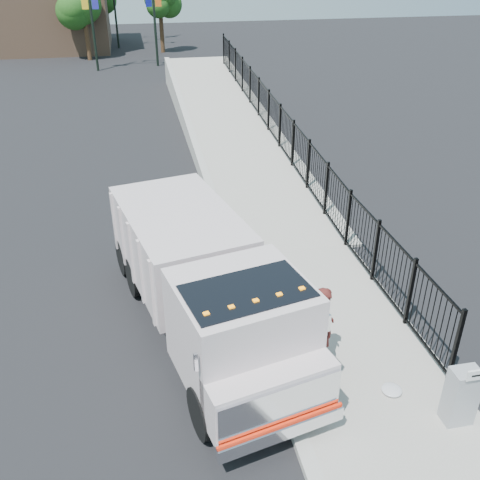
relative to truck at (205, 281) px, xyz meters
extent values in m
plane|color=black|center=(1.27, -0.67, -1.54)|extent=(120.00, 120.00, 0.00)
cube|color=#9E998E|center=(3.19, -2.67, -1.48)|extent=(3.55, 12.00, 0.12)
cube|color=#ADAAA3|center=(1.27, -2.67, -1.46)|extent=(0.30, 12.00, 0.16)
cube|color=#9E998E|center=(3.39, 15.33, -1.54)|extent=(3.95, 24.06, 3.19)
cube|color=black|center=(4.82, 11.33, -0.64)|extent=(0.10, 28.00, 1.80)
cube|color=black|center=(-0.09, 0.39, -0.96)|extent=(2.59, 7.21, 0.23)
cube|color=silver|center=(0.44, -1.97, 0.09)|extent=(2.92, 2.80, 2.10)
cube|color=silver|center=(0.73, -3.25, -0.43)|extent=(2.57, 1.26, 1.05)
cube|color=silver|center=(0.82, -3.63, -0.43)|extent=(2.38, 0.61, 0.89)
cube|color=silver|center=(0.83, -3.71, -0.96)|extent=(2.50, 0.74, 0.29)
cube|color=#F8280B|center=(0.83, -3.71, -0.80)|extent=(2.47, 0.60, 0.06)
cube|color=black|center=(0.50, -2.22, 0.72)|extent=(2.56, 1.84, 0.89)
cube|color=silver|center=(-0.39, 1.73, 0.09)|extent=(3.43, 4.86, 1.79)
cube|color=silver|center=(-0.61, -3.28, 0.57)|extent=(0.08, 0.08, 0.37)
cube|color=silver|center=(1.96, -2.71, 0.57)|extent=(0.08, 0.08, 0.37)
cube|color=orange|center=(-0.34, -2.79, 1.16)|extent=(0.12, 0.11, 0.06)
cube|color=orange|center=(0.12, -2.69, 1.16)|extent=(0.12, 0.11, 0.06)
cube|color=orange|center=(0.58, -2.58, 1.16)|extent=(0.12, 0.11, 0.06)
cube|color=orange|center=(1.04, -2.48, 1.16)|extent=(0.12, 0.11, 0.06)
cube|color=orange|center=(1.50, -2.38, 1.16)|extent=(0.12, 0.11, 0.06)
cylinder|color=black|center=(-0.47, -2.93, -1.01)|extent=(0.56, 1.10, 1.05)
cylinder|color=black|center=(1.68, -2.44, -1.01)|extent=(0.56, 1.10, 1.05)
cylinder|color=black|center=(-1.60, 2.10, -1.01)|extent=(0.56, 1.10, 1.05)
cylinder|color=black|center=(0.55, 2.58, -1.01)|extent=(0.56, 1.10, 1.05)
cylinder|color=black|center=(-1.86, 3.23, -1.01)|extent=(0.56, 1.10, 1.05)
cylinder|color=black|center=(0.30, 3.71, -1.01)|extent=(0.56, 1.10, 1.05)
imported|color=#511B18|center=(2.33, -1.52, -0.46)|extent=(0.50, 0.73, 1.92)
cube|color=gray|center=(4.37, -3.70, -0.79)|extent=(0.55, 0.40, 1.25)
cube|color=white|center=(4.37, -3.92, -0.06)|extent=(0.35, 0.04, 0.22)
ellipsoid|color=silver|center=(3.48, -2.77, -1.36)|extent=(0.43, 0.43, 0.11)
cylinder|color=black|center=(-3.56, 32.28, 2.46)|extent=(0.18, 0.18, 8.00)
cube|color=#232497|center=(-3.21, 32.28, 3.26)|extent=(0.45, 0.04, 1.10)
cube|color=yellow|center=(-3.91, 32.28, 3.26)|extent=(0.45, 0.04, 1.10)
cylinder|color=black|center=(0.95, 33.24, 2.46)|extent=(0.18, 0.18, 8.00)
cylinder|color=black|center=(-2.02, 42.23, 2.46)|extent=(0.18, 0.18, 8.00)
cylinder|color=#382314|center=(-4.35, 36.72, 0.06)|extent=(0.36, 0.36, 3.20)
sphere|color=#194714|center=(-4.35, 36.72, 2.46)|extent=(3.07, 3.07, 3.07)
cylinder|color=#382314|center=(1.78, 39.17, 0.06)|extent=(0.36, 0.36, 3.20)
sphere|color=#194714|center=(1.78, 39.17, 2.46)|extent=(2.04, 2.04, 2.04)
cylinder|color=#382314|center=(-3.47, 47.31, 0.06)|extent=(0.36, 0.36, 3.20)
cube|color=#8C664C|center=(-7.73, 43.33, 2.46)|extent=(10.00, 10.00, 8.00)
camera|label=1|loc=(-1.23, -10.19, 6.74)|focal=40.00mm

